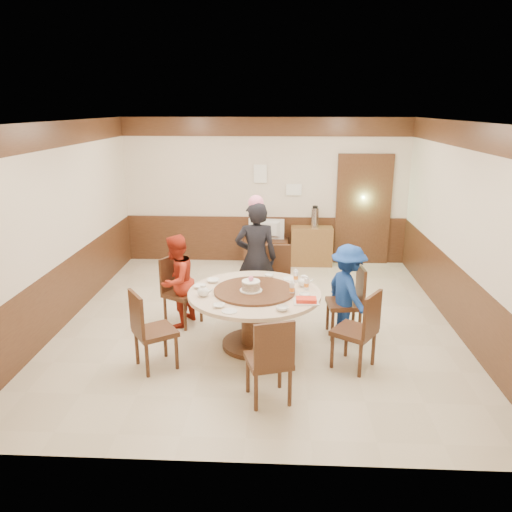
{
  "coord_description": "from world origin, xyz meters",
  "views": [
    {
      "loc": [
        0.3,
        -6.64,
        2.99
      ],
      "look_at": [
        -0.01,
        -0.37,
        1.1
      ],
      "focal_mm": 35.0,
      "sensor_mm": 36.0,
      "label": 1
    }
  ],
  "objects_px": {
    "television": "(266,230)",
    "thermos": "(315,218)",
    "shrimp_platter": "(306,301)",
    "side_cabinet": "(311,246)",
    "birthday_cake": "(251,286)",
    "tv_stand": "(266,252)",
    "person_blue": "(348,292)",
    "person_red": "(176,281)",
    "person_standing": "(256,258)",
    "banquet_table": "(254,308)"
  },
  "relations": [
    {
      "from": "television",
      "to": "thermos",
      "type": "xyz_separation_m",
      "value": [
        0.94,
        0.03,
        0.24
      ]
    },
    {
      "from": "shrimp_platter",
      "to": "thermos",
      "type": "bearing_deg",
      "value": 84.99
    },
    {
      "from": "television",
      "to": "side_cabinet",
      "type": "xyz_separation_m",
      "value": [
        0.89,
        0.03,
        -0.32
      ]
    },
    {
      "from": "birthday_cake",
      "to": "tv_stand",
      "type": "distance_m",
      "value": 3.61
    },
    {
      "from": "person_blue",
      "to": "television",
      "type": "relative_size",
      "value": 1.85
    },
    {
      "from": "person_blue",
      "to": "tv_stand",
      "type": "bearing_deg",
      "value": -3.58
    },
    {
      "from": "person_red",
      "to": "tv_stand",
      "type": "bearing_deg",
      "value": 176.83
    },
    {
      "from": "person_blue",
      "to": "side_cabinet",
      "type": "bearing_deg",
      "value": -18.74
    },
    {
      "from": "tv_stand",
      "to": "person_blue",
      "type": "bearing_deg",
      "value": -69.76
    },
    {
      "from": "person_standing",
      "to": "side_cabinet",
      "type": "relative_size",
      "value": 2.12
    },
    {
      "from": "person_standing",
      "to": "tv_stand",
      "type": "distance_m",
      "value": 2.48
    },
    {
      "from": "person_red",
      "to": "television",
      "type": "height_order",
      "value": "person_red"
    },
    {
      "from": "person_standing",
      "to": "side_cabinet",
      "type": "distance_m",
      "value": 2.66
    },
    {
      "from": "person_red",
      "to": "television",
      "type": "distance_m",
      "value": 3.14
    },
    {
      "from": "person_red",
      "to": "television",
      "type": "bearing_deg",
      "value": 176.83
    },
    {
      "from": "banquet_table",
      "to": "shrimp_platter",
      "type": "bearing_deg",
      "value": -28.64
    },
    {
      "from": "tv_stand",
      "to": "side_cabinet",
      "type": "distance_m",
      "value": 0.9
    },
    {
      "from": "birthday_cake",
      "to": "television",
      "type": "xyz_separation_m",
      "value": [
        0.08,
        3.56,
        -0.15
      ]
    },
    {
      "from": "person_blue",
      "to": "side_cabinet",
      "type": "height_order",
      "value": "person_blue"
    },
    {
      "from": "person_blue",
      "to": "person_red",
      "type": "bearing_deg",
      "value": 59.61
    },
    {
      "from": "banquet_table",
      "to": "tv_stand",
      "type": "xyz_separation_m",
      "value": [
        0.04,
        3.52,
        -0.28
      ]
    },
    {
      "from": "television",
      "to": "person_blue",
      "type": "bearing_deg",
      "value": 114.03
    },
    {
      "from": "person_blue",
      "to": "television",
      "type": "distance_m",
      "value": 3.39
    },
    {
      "from": "birthday_cake",
      "to": "television",
      "type": "bearing_deg",
      "value": 88.69
    },
    {
      "from": "person_red",
      "to": "thermos",
      "type": "distance_m",
      "value": 3.63
    },
    {
      "from": "television",
      "to": "side_cabinet",
      "type": "bearing_deg",
      "value": -174.27
    },
    {
      "from": "banquet_table",
      "to": "birthday_cake",
      "type": "bearing_deg",
      "value": -134.82
    },
    {
      "from": "person_standing",
      "to": "tv_stand",
      "type": "xyz_separation_m",
      "value": [
        0.08,
        2.4,
        -0.6
      ]
    },
    {
      "from": "person_standing",
      "to": "person_blue",
      "type": "distance_m",
      "value": 1.49
    },
    {
      "from": "tv_stand",
      "to": "thermos",
      "type": "bearing_deg",
      "value": 1.84
    },
    {
      "from": "television",
      "to": "person_standing",
      "type": "bearing_deg",
      "value": 91.97
    },
    {
      "from": "birthday_cake",
      "to": "television",
      "type": "height_order",
      "value": "birthday_cake"
    },
    {
      "from": "person_blue",
      "to": "shrimp_platter",
      "type": "distance_m",
      "value": 0.91
    },
    {
      "from": "person_standing",
      "to": "birthday_cake",
      "type": "xyz_separation_m",
      "value": [
        -0.01,
        -1.16,
        -0.0
      ]
    },
    {
      "from": "person_blue",
      "to": "birthday_cake",
      "type": "bearing_deg",
      "value": 82.84
    },
    {
      "from": "person_red",
      "to": "birthday_cake",
      "type": "xyz_separation_m",
      "value": [
        1.08,
        -0.65,
        0.19
      ]
    },
    {
      "from": "person_standing",
      "to": "birthday_cake",
      "type": "bearing_deg",
      "value": 85.04
    },
    {
      "from": "banquet_table",
      "to": "side_cabinet",
      "type": "xyz_separation_m",
      "value": [
        0.93,
        3.55,
        -0.16
      ]
    },
    {
      "from": "banquet_table",
      "to": "tv_stand",
      "type": "height_order",
      "value": "banquet_table"
    },
    {
      "from": "person_standing",
      "to": "television",
      "type": "xyz_separation_m",
      "value": [
        0.08,
        2.4,
        -0.15
      ]
    },
    {
      "from": "person_standing",
      "to": "shrimp_platter",
      "type": "relative_size",
      "value": 5.65
    },
    {
      "from": "banquet_table",
      "to": "shrimp_platter",
      "type": "xyz_separation_m",
      "value": [
        0.63,
        -0.35,
        0.24
      ]
    },
    {
      "from": "shrimp_platter",
      "to": "television",
      "type": "relative_size",
      "value": 0.43
    },
    {
      "from": "birthday_cake",
      "to": "side_cabinet",
      "type": "height_order",
      "value": "birthday_cake"
    },
    {
      "from": "thermos",
      "to": "side_cabinet",
      "type": "bearing_deg",
      "value": 180.0
    },
    {
      "from": "person_standing",
      "to": "thermos",
      "type": "height_order",
      "value": "person_standing"
    },
    {
      "from": "person_red",
      "to": "shrimp_platter",
      "type": "height_order",
      "value": "person_red"
    },
    {
      "from": "tv_stand",
      "to": "side_cabinet",
      "type": "xyz_separation_m",
      "value": [
        0.89,
        0.03,
        0.12
      ]
    },
    {
      "from": "person_standing",
      "to": "thermos",
      "type": "relative_size",
      "value": 4.46
    },
    {
      "from": "person_red",
      "to": "thermos",
      "type": "xyz_separation_m",
      "value": [
        2.1,
        2.95,
        0.28
      ]
    }
  ]
}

